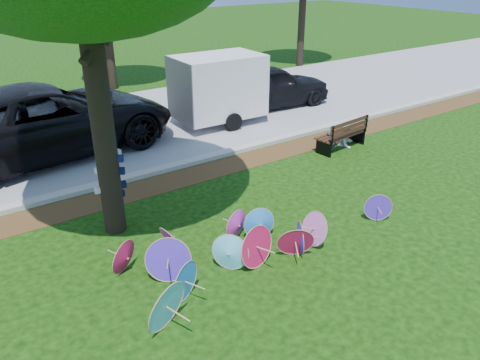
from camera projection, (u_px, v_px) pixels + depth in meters
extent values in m
plane|color=black|center=(280.00, 269.00, 8.59)|extent=(90.00, 90.00, 0.00)
cube|color=#472D16|center=(168.00, 182.00, 11.92)|extent=(90.00, 1.00, 0.01)
cube|color=#B7B5AD|center=(156.00, 171.00, 12.42)|extent=(90.00, 0.30, 0.12)
cube|color=gray|center=(101.00, 130.00, 15.52)|extent=(90.00, 8.00, 0.01)
cylinder|color=black|center=(102.00, 118.00, 8.82)|extent=(0.44, 0.44, 4.87)
cone|color=#CA174D|center=(126.00, 257.00, 8.35)|extent=(0.67, 0.54, 0.67)
cone|color=#4C2BC2|center=(168.00, 257.00, 8.21)|extent=(0.88, 0.69, 0.82)
cone|color=#267DDB|center=(260.00, 224.00, 9.39)|extent=(0.69, 0.34, 0.68)
cone|color=#CA174D|center=(255.00, 246.00, 8.54)|extent=(0.86, 0.40, 0.83)
cone|color=#CA174D|center=(295.00, 240.00, 8.81)|extent=(0.77, 0.63, 0.71)
cone|color=#E238C1|center=(238.00, 225.00, 9.38)|extent=(0.66, 0.33, 0.65)
cone|color=#4C2BC2|center=(378.00, 207.00, 10.11)|extent=(0.57, 0.48, 0.62)
cone|color=#ED74D2|center=(316.00, 227.00, 9.24)|extent=(0.39, 0.74, 0.71)
cone|color=#5BBFE7|center=(229.00, 253.00, 8.42)|extent=(0.59, 0.67, 0.72)
cone|color=#267DDB|center=(183.00, 281.00, 7.68)|extent=(0.72, 0.49, 0.74)
cone|color=#D11FB7|center=(172.00, 238.00, 8.96)|extent=(0.42, 0.67, 0.62)
cone|color=#4C2BC2|center=(298.00, 238.00, 8.92)|extent=(0.44, 0.63, 0.67)
cone|color=#5BBFE7|center=(164.00, 305.00, 7.04)|extent=(0.90, 0.61, 0.87)
imported|color=black|center=(48.00, 120.00, 13.30)|extent=(7.60, 4.16, 2.02)
imported|color=black|center=(270.00, 86.00, 17.70)|extent=(4.87, 2.27, 1.61)
cube|color=white|center=(218.00, 86.00, 15.65)|extent=(2.93, 1.91, 2.62)
imported|color=#38404C|center=(331.00, 132.00, 13.70)|extent=(0.48, 0.38, 1.15)
imported|color=silver|center=(348.00, 125.00, 14.03)|extent=(0.72, 0.61, 1.29)
cylinder|color=black|center=(107.00, 29.00, 19.49)|extent=(0.36, 0.36, 5.00)
cylinder|color=black|center=(302.00, 16.00, 23.94)|extent=(0.36, 0.36, 5.00)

